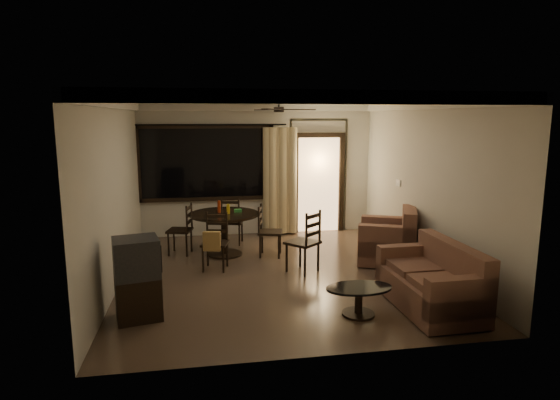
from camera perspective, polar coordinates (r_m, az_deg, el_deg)
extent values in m
plane|color=#7F6651|center=(7.79, -0.14, -8.92)|extent=(5.50, 5.50, 0.00)
plane|color=beige|center=(10.15, -2.72, 3.65)|extent=(5.00, 0.00, 5.00)
plane|color=beige|center=(4.81, 5.30, -3.62)|extent=(5.00, 0.00, 5.00)
plane|color=beige|center=(7.46, -19.44, 0.75)|extent=(0.00, 5.50, 5.50)
plane|color=beige|center=(8.24, 17.28, 1.70)|extent=(0.00, 5.50, 5.50)
plane|color=white|center=(7.37, -0.15, 12.14)|extent=(5.50, 5.50, 0.00)
cube|color=black|center=(10.03, -8.98, 4.46)|extent=(2.70, 0.04, 1.45)
cylinder|color=black|center=(9.90, -8.51, 9.07)|extent=(3.20, 0.03, 0.03)
cube|color=#FFC684|center=(10.40, 4.73, 1.84)|extent=(0.91, 0.03, 2.08)
cube|color=white|center=(9.18, 14.22, 2.04)|extent=(0.02, 0.18, 0.12)
cylinder|color=black|center=(7.37, -0.15, 11.67)|extent=(0.03, 0.03, 0.12)
cylinder|color=black|center=(7.36, -0.15, 10.97)|extent=(0.16, 0.16, 0.08)
cylinder|color=black|center=(8.66, -6.81, -1.73)|extent=(1.27, 1.27, 0.04)
cylinder|color=black|center=(8.75, -6.76, -4.17)|extent=(0.13, 0.13, 0.74)
cylinder|color=black|center=(8.85, -6.71, -6.53)|extent=(0.64, 0.64, 0.03)
cylinder|color=maroon|center=(8.71, -7.44, -0.81)|extent=(0.06, 0.06, 0.22)
cylinder|color=gold|center=(8.57, -6.33, -1.09)|extent=(0.06, 0.06, 0.18)
cube|color=#247830|center=(8.74, -5.15, -1.30)|extent=(0.14, 0.10, 0.05)
cube|color=black|center=(8.94, -12.13, -3.65)|extent=(0.51, 0.51, 0.04)
cube|color=black|center=(8.61, -1.19, -3.93)|extent=(0.51, 0.51, 0.04)
cube|color=black|center=(7.93, -7.94, -5.27)|extent=(0.51, 0.51, 0.04)
cube|color=#A77947|center=(7.69, -8.32, -5.00)|extent=(0.29, 0.15, 0.32)
cube|color=black|center=(9.50, -5.84, -2.65)|extent=(0.51, 0.51, 0.04)
cube|color=black|center=(6.33, -16.88, -11.27)|extent=(0.64, 0.60, 0.55)
cube|color=black|center=(6.16, -17.13, -6.73)|extent=(0.64, 0.60, 0.49)
cube|color=black|center=(6.19, -14.57, -6.52)|extent=(0.11, 0.39, 0.34)
cube|color=#4F2A24|center=(6.68, 17.69, -10.66)|extent=(0.89, 1.64, 0.41)
cube|color=#4F2A24|center=(6.73, 20.34, -7.64)|extent=(0.23, 1.63, 0.66)
cube|color=#4F2A24|center=(6.03, 21.08, -11.09)|extent=(0.87, 0.20, 0.51)
cube|color=#4F2A24|center=(7.22, 15.06, -7.26)|extent=(0.87, 0.20, 0.51)
cube|color=#4F2A24|center=(6.58, 17.41, -8.81)|extent=(0.63, 1.43, 0.12)
cube|color=#4F2A24|center=(8.50, 12.86, -5.81)|extent=(1.25, 1.25, 0.45)
cube|color=#4F2A24|center=(8.41, 15.43, -3.50)|extent=(0.58, 0.96, 0.72)
cube|color=#4F2A24|center=(8.08, 12.88, -5.00)|extent=(0.95, 0.56, 0.56)
cube|color=#4F2A24|center=(8.81, 12.96, -3.76)|extent=(0.95, 0.56, 0.56)
cube|color=#4F2A24|center=(8.44, 12.55, -4.12)|extent=(0.90, 0.93, 0.13)
ellipsoid|color=navy|center=(8.41, 12.58, -3.34)|extent=(0.40, 0.33, 0.12)
ellipsoid|color=black|center=(6.20, 9.61, -10.53)|extent=(0.87, 0.52, 0.03)
cylinder|color=black|center=(6.27, 9.56, -12.10)|extent=(0.10, 0.10, 0.35)
cylinder|color=black|center=(6.34, 9.51, -13.51)|extent=(0.42, 0.42, 0.03)
cube|color=black|center=(7.74, 2.77, -5.21)|extent=(0.65, 0.65, 0.04)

